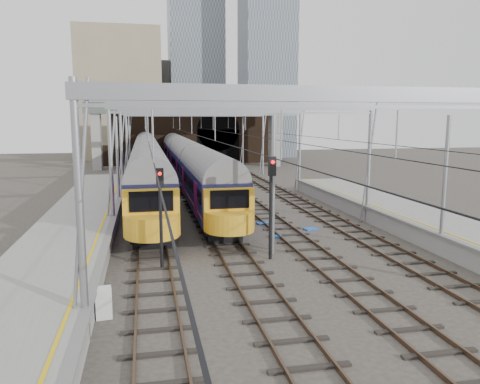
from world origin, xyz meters
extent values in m
plane|color=#38332D|center=(0.00, 0.00, 0.00)|extent=(160.00, 160.00, 0.00)
cube|color=gray|center=(-10.20, 2.50, 0.55)|extent=(4.20, 55.00, 1.10)
cube|color=slate|center=(-8.15, 2.50, 1.05)|extent=(0.35, 55.00, 0.12)
cube|color=gold|center=(-8.65, 2.50, 1.11)|extent=(0.12, 55.00, 0.01)
cube|color=slate|center=(8.15, -1.50, 1.05)|extent=(0.35, 47.00, 0.12)
cube|color=gold|center=(8.65, -1.50, 1.11)|extent=(0.12, 47.00, 0.01)
cube|color=#4C3828|center=(-6.72, 15.00, 0.09)|extent=(0.08, 80.00, 0.16)
cube|color=#4C3828|center=(-5.28, 15.00, 0.09)|extent=(0.08, 80.00, 0.16)
cube|color=black|center=(-6.00, 15.00, 0.01)|extent=(2.40, 80.00, 0.14)
cube|color=#4C3828|center=(-2.72, 15.00, 0.09)|extent=(0.08, 80.00, 0.16)
cube|color=#4C3828|center=(-1.28, 15.00, 0.09)|extent=(0.08, 80.00, 0.16)
cube|color=black|center=(-2.00, 15.00, 0.01)|extent=(2.40, 80.00, 0.14)
cube|color=#4C3828|center=(1.28, 15.00, 0.09)|extent=(0.08, 80.00, 0.16)
cube|color=#4C3828|center=(2.72, 15.00, 0.09)|extent=(0.08, 80.00, 0.16)
cube|color=black|center=(2.00, 15.00, 0.01)|extent=(2.40, 80.00, 0.14)
cube|color=#4C3828|center=(5.28, 15.00, 0.09)|extent=(0.08, 80.00, 0.16)
cube|color=#4C3828|center=(6.72, 15.00, 0.09)|extent=(0.08, 80.00, 0.16)
cube|color=black|center=(6.00, 15.00, 0.01)|extent=(2.40, 80.00, 0.14)
cylinder|color=gray|center=(-8.20, -6.00, 4.00)|extent=(0.24, 0.24, 8.00)
cube|color=gray|center=(0.00, -6.00, 7.60)|extent=(16.80, 0.28, 0.50)
cylinder|color=gray|center=(-8.20, 8.00, 4.00)|extent=(0.24, 0.24, 8.00)
cylinder|color=gray|center=(8.20, 8.00, 4.00)|extent=(0.24, 0.24, 8.00)
cube|color=gray|center=(0.00, 8.00, 7.60)|extent=(16.80, 0.28, 0.50)
cylinder|color=gray|center=(-8.20, 22.00, 4.00)|extent=(0.24, 0.24, 8.00)
cylinder|color=gray|center=(8.20, 22.00, 4.00)|extent=(0.24, 0.24, 8.00)
cube|color=gray|center=(0.00, 22.00, 7.60)|extent=(16.80, 0.28, 0.50)
cylinder|color=gray|center=(-8.20, 36.00, 4.00)|extent=(0.24, 0.24, 8.00)
cylinder|color=gray|center=(8.20, 36.00, 4.00)|extent=(0.24, 0.24, 8.00)
cube|color=gray|center=(0.00, 36.00, 7.60)|extent=(16.80, 0.28, 0.50)
cylinder|color=gray|center=(-8.20, 48.00, 4.00)|extent=(0.24, 0.24, 8.00)
cylinder|color=gray|center=(8.20, 48.00, 4.00)|extent=(0.24, 0.24, 8.00)
cube|color=gray|center=(0.00, 48.00, 7.60)|extent=(16.80, 0.28, 0.50)
cube|color=black|center=(-6.00, 15.00, 5.50)|extent=(0.03, 80.00, 0.03)
cube|color=black|center=(-2.00, 15.00, 5.50)|extent=(0.03, 80.00, 0.03)
cube|color=black|center=(2.00, 15.00, 5.50)|extent=(0.03, 80.00, 0.03)
cube|color=black|center=(6.00, 15.00, 5.50)|extent=(0.03, 80.00, 0.03)
cube|color=#2F1F15|center=(2.00, 52.00, 4.50)|extent=(26.00, 2.00, 9.00)
cube|color=black|center=(5.00, 50.98, 2.60)|extent=(6.50, 0.10, 5.20)
cylinder|color=black|center=(5.00, 50.98, 5.20)|extent=(6.50, 0.10, 6.50)
cube|color=#2F1F15|center=(-10.00, 51.00, 1.50)|extent=(6.00, 1.50, 3.00)
cube|color=gray|center=(-12.50, 46.00, 4.10)|extent=(1.20, 2.50, 8.20)
cube|color=gray|center=(12.50, 46.00, 4.10)|extent=(1.20, 2.50, 8.20)
cube|color=#4E574F|center=(0.00, 46.00, 8.20)|extent=(28.00, 3.00, 1.40)
cube|color=gray|center=(0.00, 46.00, 9.10)|extent=(28.00, 3.00, 0.30)
cube|color=tan|center=(-10.00, 66.00, 11.00)|extent=(14.00, 12.00, 22.00)
cube|color=#4C5660|center=(4.00, 72.00, 16.00)|extent=(10.00, 10.00, 32.00)
cube|color=gray|center=(-2.00, 80.00, 9.00)|extent=(18.00, 14.00, 18.00)
cube|color=black|center=(-2.00, 35.19, 0.35)|extent=(2.14, 63.42, 0.70)
cube|color=#121F41|center=(-2.00, 35.19, 2.22)|extent=(2.72, 63.42, 2.43)
cylinder|color=slate|center=(-2.00, 35.19, 3.43)|extent=(2.67, 62.92, 2.67)
cube|color=black|center=(-2.00, 35.19, 2.60)|extent=(2.74, 62.22, 0.73)
cube|color=#C13C52|center=(-2.00, 35.19, 1.53)|extent=(2.74, 62.42, 0.12)
cube|color=gold|center=(-2.00, 3.32, 2.12)|extent=(2.67, 0.60, 2.23)
cube|color=black|center=(-2.00, 3.15, 2.70)|extent=(2.04, 0.08, 0.97)
cube|color=black|center=(-6.00, 36.51, 0.35)|extent=(2.25, 66.78, 0.70)
cube|color=#121F41|center=(-6.00, 36.51, 2.28)|extent=(2.87, 66.78, 2.56)
cylinder|color=slate|center=(-6.00, 36.51, 3.56)|extent=(2.81, 66.28, 2.81)
cube|color=black|center=(-6.00, 36.51, 2.69)|extent=(2.89, 65.58, 0.77)
cube|color=#C13C52|center=(-6.00, 36.51, 1.56)|extent=(2.89, 65.78, 0.12)
cube|color=gold|center=(-6.00, 2.97, 2.18)|extent=(2.81, 0.60, 2.36)
cube|color=black|center=(-6.00, 2.80, 2.79)|extent=(2.15, 0.08, 1.02)
cylinder|color=black|center=(-5.62, 0.67, 2.26)|extent=(0.15, 0.15, 4.53)
cube|color=black|center=(-5.62, 0.49, 4.24)|extent=(0.34, 0.19, 0.85)
sphere|color=red|center=(-5.62, 0.37, 4.43)|extent=(0.17, 0.17, 0.17)
cylinder|color=black|center=(-0.35, 1.14, 2.45)|extent=(0.16, 0.16, 4.91)
cube|color=black|center=(-0.35, 0.96, 4.60)|extent=(0.37, 0.20, 0.92)
sphere|color=red|center=(-0.35, 0.84, 4.80)|extent=(0.18, 0.18, 0.18)
cube|color=silver|center=(-7.80, -4.35, 0.55)|extent=(0.59, 0.51, 1.09)
cube|color=#1756B3|center=(1.07, 5.25, 0.04)|extent=(0.83, 0.67, 0.09)
cube|color=#1756B3|center=(1.28, 8.76, 0.05)|extent=(0.94, 0.78, 0.10)
cube|color=#1756B3|center=(3.73, 6.57, 0.05)|extent=(0.92, 0.74, 0.09)
camera|label=1|loc=(-6.28, -20.30, 6.80)|focal=35.00mm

